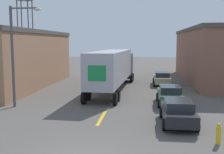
{
  "coord_description": "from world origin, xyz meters",
  "views": [
    {
      "loc": [
        2.62,
        -10.42,
        4.73
      ],
      "look_at": [
        0.28,
        9.86,
        2.19
      ],
      "focal_mm": 45.0,
      "sensor_mm": 36.0,
      "label": 1
    }
  ],
  "objects_px": {
    "parked_car_right_mid": "(170,95)",
    "semi_truck": "(114,66)",
    "street_lamp": "(16,49)",
    "fire_hydrant": "(219,134)",
    "parked_car_right_far": "(162,78)",
    "parked_car_right_near": "(178,112)"
  },
  "relations": [
    {
      "from": "parked_car_right_near",
      "to": "street_lamp",
      "type": "distance_m",
      "value": 12.14
    },
    {
      "from": "semi_truck",
      "to": "parked_car_right_near",
      "type": "height_order",
      "value": "semi_truck"
    },
    {
      "from": "parked_car_right_near",
      "to": "street_lamp",
      "type": "bearing_deg",
      "value": 163.87
    },
    {
      "from": "parked_car_right_mid",
      "to": "parked_car_right_far",
      "type": "xyz_separation_m",
      "value": [
        0.0,
        9.84,
        0.0
      ]
    },
    {
      "from": "parked_car_right_mid",
      "to": "street_lamp",
      "type": "relative_size",
      "value": 0.57
    },
    {
      "from": "fire_hydrant",
      "to": "street_lamp",
      "type": "bearing_deg",
      "value": 153.83
    },
    {
      "from": "semi_truck",
      "to": "parked_car_right_mid",
      "type": "height_order",
      "value": "semi_truck"
    },
    {
      "from": "parked_car_right_far",
      "to": "street_lamp",
      "type": "relative_size",
      "value": 0.57
    },
    {
      "from": "parked_car_right_near",
      "to": "fire_hydrant",
      "type": "height_order",
      "value": "parked_car_right_near"
    },
    {
      "from": "parked_car_right_mid",
      "to": "fire_hydrant",
      "type": "relative_size",
      "value": 4.13
    },
    {
      "from": "semi_truck",
      "to": "parked_car_right_far",
      "type": "relative_size",
      "value": 3.74
    },
    {
      "from": "parked_car_right_far",
      "to": "fire_hydrant",
      "type": "height_order",
      "value": "parked_car_right_far"
    },
    {
      "from": "parked_car_right_mid",
      "to": "semi_truck",
      "type": "bearing_deg",
      "value": 129.37
    },
    {
      "from": "semi_truck",
      "to": "parked_car_right_near",
      "type": "xyz_separation_m",
      "value": [
        4.97,
        -11.35,
        -1.59
      ]
    },
    {
      "from": "street_lamp",
      "to": "fire_hydrant",
      "type": "distance_m",
      "value": 14.61
    },
    {
      "from": "parked_car_right_mid",
      "to": "parked_car_right_far",
      "type": "distance_m",
      "value": 9.84
    },
    {
      "from": "semi_truck",
      "to": "street_lamp",
      "type": "xyz_separation_m",
      "value": [
        -6.2,
        -8.12,
        1.9
      ]
    },
    {
      "from": "fire_hydrant",
      "to": "parked_car_right_near",
      "type": "bearing_deg",
      "value": 116.69
    },
    {
      "from": "semi_truck",
      "to": "parked_car_right_mid",
      "type": "xyz_separation_m",
      "value": [
        4.97,
        -6.06,
        -1.59
      ]
    },
    {
      "from": "parked_car_right_mid",
      "to": "street_lamp",
      "type": "bearing_deg",
      "value": -169.55
    },
    {
      "from": "parked_car_right_far",
      "to": "fire_hydrant",
      "type": "distance_m",
      "value": 18.2
    },
    {
      "from": "parked_car_right_near",
      "to": "fire_hydrant",
      "type": "distance_m",
      "value": 3.37
    }
  ]
}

